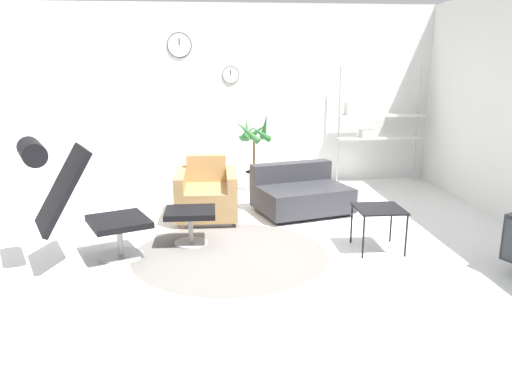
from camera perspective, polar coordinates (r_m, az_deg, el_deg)
ground_plane at (r=5.33m, az=-1.36°, el=-6.35°), size 12.00×12.00×0.00m
wall_back at (r=8.13m, az=-2.84°, el=10.96°), size 12.00×0.09×2.80m
round_rug at (r=5.15m, az=-2.97°, el=-7.09°), size 2.00×2.00×0.01m
lounge_chair at (r=4.98m, az=-20.16°, el=0.07°), size 1.23×0.97×1.24m
ottoman at (r=5.38m, az=-7.51°, el=-2.91°), size 0.53×0.45×0.38m
armchair_red at (r=6.29m, az=-5.68°, el=-0.44°), size 0.75×0.87×0.75m
couch_low at (r=6.54m, az=5.09°, el=-0.35°), size 1.33×1.16×0.61m
side_table at (r=5.30m, az=13.88°, el=-2.20°), size 0.48×0.48×0.45m
potted_plant at (r=7.61m, az=-0.21°, el=4.04°), size 0.60×0.57×1.20m
shelf_unit at (r=8.23m, az=12.87°, el=8.10°), size 1.36×0.28×1.85m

